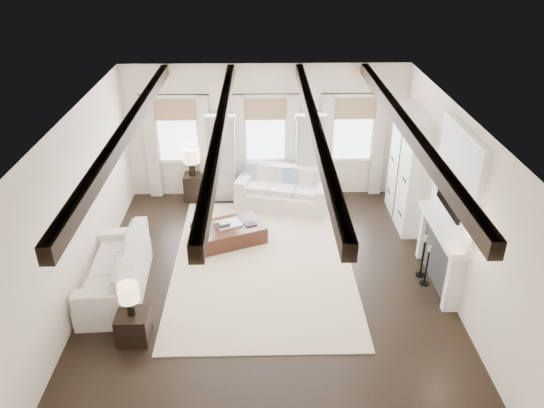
{
  "coord_description": "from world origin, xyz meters",
  "views": [
    {
      "loc": [
        -0.1,
        -8.01,
        5.93
      ],
      "look_at": [
        0.09,
        0.99,
        1.15
      ],
      "focal_mm": 35.0,
      "sensor_mm": 36.0,
      "label": 1
    }
  ],
  "objects_px": {
    "ottoman": "(229,233)",
    "side_table_front": "(134,326)",
    "sofa_back": "(284,190)",
    "sofa_left": "(119,273)",
    "side_table_back": "(194,187)"
  },
  "relations": [
    {
      "from": "sofa_left",
      "to": "side_table_front",
      "type": "height_order",
      "value": "sofa_left"
    },
    {
      "from": "side_table_back",
      "to": "sofa_left",
      "type": "bearing_deg",
      "value": -104.5
    },
    {
      "from": "ottoman",
      "to": "side_table_front",
      "type": "xyz_separation_m",
      "value": [
        -1.37,
        -2.94,
        0.06
      ]
    },
    {
      "from": "sofa_left",
      "to": "ottoman",
      "type": "xyz_separation_m",
      "value": [
        1.87,
        1.67,
        -0.2
      ]
    },
    {
      "from": "sofa_back",
      "to": "ottoman",
      "type": "height_order",
      "value": "sofa_back"
    },
    {
      "from": "side_table_front",
      "to": "side_table_back",
      "type": "bearing_deg",
      "value": 85.0
    },
    {
      "from": "side_table_front",
      "to": "sofa_left",
      "type": "bearing_deg",
      "value": 111.9
    },
    {
      "from": "sofa_left",
      "to": "side_table_front",
      "type": "xyz_separation_m",
      "value": [
        0.51,
        -1.27,
        -0.14
      ]
    },
    {
      "from": "ottoman",
      "to": "side_table_front",
      "type": "height_order",
      "value": "side_table_front"
    },
    {
      "from": "ottoman",
      "to": "side_table_front",
      "type": "bearing_deg",
      "value": -137.43
    },
    {
      "from": "ottoman",
      "to": "side_table_back",
      "type": "distance_m",
      "value": 2.17
    },
    {
      "from": "sofa_left",
      "to": "ottoman",
      "type": "height_order",
      "value": "sofa_left"
    },
    {
      "from": "side_table_front",
      "to": "sofa_back",
      "type": "bearing_deg",
      "value": 60.29
    },
    {
      "from": "ottoman",
      "to": "sofa_back",
      "type": "bearing_deg",
      "value": 30.12
    },
    {
      "from": "sofa_back",
      "to": "side_table_front",
      "type": "relative_size",
      "value": 4.65
    }
  ]
}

